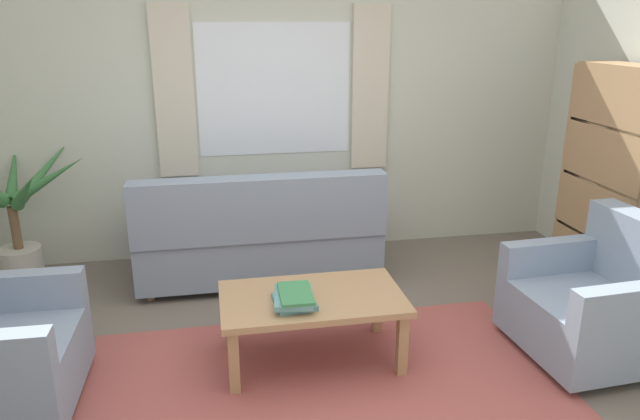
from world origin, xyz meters
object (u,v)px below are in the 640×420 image
Objects in this scene: couch at (259,236)px; bookshelf at (614,180)px; book_stack_on_table at (294,298)px; armchair_right at (599,302)px; potted_plant at (17,222)px; coffee_table at (312,304)px.

bookshelf is at bearing 164.44° from couch.
bookshelf reaches higher than couch.
bookshelf is (2.49, 0.65, 0.41)m from book_stack_on_table.
bookshelf is (2.57, -0.72, 0.52)m from couch.
book_stack_on_table is at bearing 104.72° from bookshelf.
armchair_right is 4.20m from potted_plant.
armchair_right is (1.96, -1.53, -0.01)m from couch.
book_stack_on_table is (-1.88, 0.16, 0.13)m from armchair_right.
bookshelf reaches higher than armchair_right.
armchair_right is 2.62× the size of book_stack_on_table.
couch is 1.70× the size of potted_plant.
potted_plant is (-2.05, 1.51, 0.15)m from coffee_table.
potted_plant is (-1.85, 0.23, 0.16)m from couch.
armchair_right is at bearing -4.81° from book_stack_on_table.
coffee_table is at bearing -101.40° from armchair_right.
bookshelf is at bearing 14.72° from book_stack_on_table.
bookshelf reaches higher than coffee_table.
couch is 5.62× the size of book_stack_on_table.
bookshelf is at bearing 139.93° from armchair_right.
coffee_table is 0.64× the size of bookshelf.
book_stack_on_table is at bearing -142.63° from coffee_table.
coffee_table is at bearing 103.33° from bookshelf.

